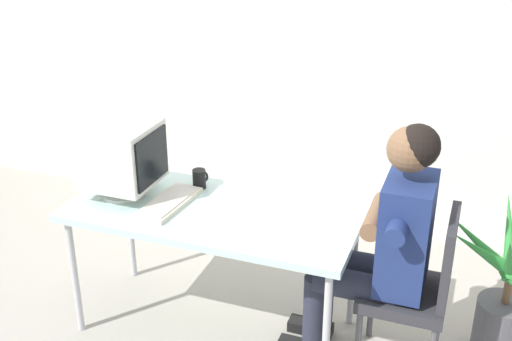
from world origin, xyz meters
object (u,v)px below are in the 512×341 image
Objects in this scene: keyboard at (169,202)px; desk_mug at (199,179)px; person_seated at (383,239)px; potted_plant at (507,292)px; desk at (213,218)px; crt_monitor at (121,155)px; office_chair at (418,285)px.

desk_mug is (0.06, 0.24, 0.04)m from keyboard.
person_seated is 1.57× the size of potted_plant.
potted_plant is (0.59, 0.28, -0.33)m from person_seated.
person_seated reaches higher than desk.
potted_plant reaches higher than desk.
keyboard is 0.52× the size of potted_plant.
crt_monitor reaches higher than office_chair.
keyboard is at bearing -171.51° from desk.
crt_monitor is 2.06m from potted_plant.
person_seated is at bearing -154.89° from potted_plant.
office_chair reaches higher than desk_mug.
person_seated reaches higher than potted_plant.
keyboard is at bearing -168.23° from potted_plant.
potted_plant is at bearing 12.28° from desk.
crt_monitor is 3.71× the size of desk_mug.
person_seated is (0.85, 0.04, 0.03)m from desk.
desk is 1.81× the size of potted_plant.
potted_plant is at bearing 11.77° from keyboard.
desk_mug is (-1.61, -0.11, 0.41)m from potted_plant.
office_chair is (1.26, 0.07, -0.25)m from keyboard.
keyboard is at bearing -5.14° from crt_monitor.
person_seated is at bearing 2.45° from desk.
desk_mug is at bearing 32.54° from crt_monitor.
keyboard is 0.25m from desk_mug.
office_chair is 0.28m from person_seated.
desk is 0.24m from keyboard.
desk_mug is at bearing 170.54° from person_seated.
keyboard is at bearing -176.26° from person_seated.
keyboard is 0.33× the size of person_seated.
office_chair is 0.51m from potted_plant.
crt_monitor is (-0.51, -0.01, 0.28)m from desk.
desk_mug reaches higher than potted_plant.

